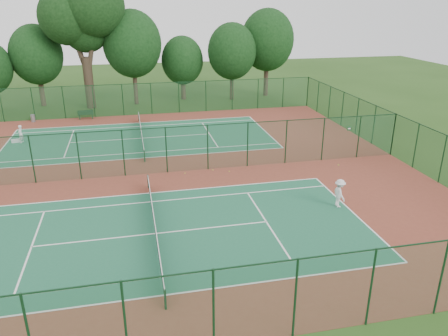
{
  "coord_description": "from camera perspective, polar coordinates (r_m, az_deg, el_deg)",
  "views": [
    {
      "loc": [
        -0.79,
        -30.39,
        12.1
      ],
      "look_at": [
        4.97,
        -4.04,
        1.6
      ],
      "focal_mm": 35.0,
      "sensor_mm": 36.0,
      "label": 1
    }
  ],
  "objects": [
    {
      "name": "ground",
      "position": [
        32.72,
        -10.07,
        -0.77
      ],
      "size": [
        120.0,
        120.0,
        0.0
      ],
      "primitive_type": "plane",
      "color": "#264816",
      "rests_on": "ground"
    },
    {
      "name": "red_pad",
      "position": [
        32.72,
        -10.07,
        -0.77
      ],
      "size": [
        40.0,
        36.0,
        0.01
      ],
      "primitive_type": "cube",
      "color": "brown",
      "rests_on": "ground"
    },
    {
      "name": "court_near",
      "position": [
        24.58,
        -8.99,
        -8.47
      ],
      "size": [
        23.77,
        10.97,
        0.01
      ],
      "primitive_type": "cube",
      "color": "#1E5F41",
      "rests_on": "red_pad"
    },
    {
      "name": "court_far",
      "position": [
        41.21,
        -10.72,
        3.84
      ],
      "size": [
        23.77,
        10.97,
        0.01
      ],
      "primitive_type": "cube",
      "color": "#1E623F",
      "rests_on": "red_pad"
    },
    {
      "name": "fence_north",
      "position": [
        49.49,
        -11.28,
        8.81
      ],
      "size": [
        40.0,
        0.09,
        3.5
      ],
      "color": "#194D2B",
      "rests_on": "ground"
    },
    {
      "name": "fence_south",
      "position": [
        16.16,
        -7.03,
        -18.71
      ],
      "size": [
        40.0,
        0.09,
        3.5
      ],
      "color": "#194C2C",
      "rests_on": "ground"
    },
    {
      "name": "fence_east",
      "position": [
        38.25,
        21.23,
        4.12
      ],
      "size": [
        0.09,
        36.0,
        3.5
      ],
      "rotation": [
        0.0,
        0.0,
        1.57
      ],
      "color": "#174624",
      "rests_on": "ground"
    },
    {
      "name": "fence_divider",
      "position": [
        32.11,
        -10.27,
        2.14
      ],
      "size": [
        40.0,
        0.09,
        3.5
      ],
      "color": "#184A2D",
      "rests_on": "ground"
    },
    {
      "name": "tennis_net_near",
      "position": [
        24.33,
        -9.06,
        -7.38
      ],
      "size": [
        0.1,
        12.9,
        0.97
      ],
      "color": "black",
      "rests_on": "ground"
    },
    {
      "name": "tennis_net_far",
      "position": [
        41.06,
        -10.77,
        4.55
      ],
      "size": [
        0.1,
        12.9,
        0.97
      ],
      "color": "#163E22",
      "rests_on": "ground"
    },
    {
      "name": "player_near",
      "position": [
        27.81,
        14.85,
        -3.19
      ],
      "size": [
        0.68,
        1.17,
        1.8
      ],
      "primitive_type": "imported",
      "rotation": [
        0.0,
        0.0,
        1.58
      ],
      "color": "silver",
      "rests_on": "court_near"
    },
    {
      "name": "player_far",
      "position": [
        43.01,
        -25.04,
        4.05
      ],
      "size": [
        0.49,
        0.65,
        1.61
      ],
      "primitive_type": "imported",
      "rotation": [
        0.0,
        0.0,
        -1.77
      ],
      "color": "silver",
      "rests_on": "court_far"
    },
    {
      "name": "trash_bin",
      "position": [
        50.09,
        -23.68,
        5.97
      ],
      "size": [
        0.53,
        0.53,
        0.78
      ],
      "primitive_type": "cylinder",
      "rotation": [
        0.0,
        0.0,
        0.26
      ],
      "color": "gray",
      "rests_on": "red_pad"
    },
    {
      "name": "bench",
      "position": [
        49.28,
        -17.6,
        6.7
      ],
      "size": [
        1.65,
        0.55,
        1.0
      ],
      "rotation": [
        0.0,
        0.0,
        0.05
      ],
      "color": "black",
      "rests_on": "red_pad"
    },
    {
      "name": "kit_bag",
      "position": [
        43.47,
        -25.49,
        3.22
      ],
      "size": [
        0.85,
        0.44,
        0.3
      ],
      "primitive_type": "cube",
      "rotation": [
        0.0,
        0.0,
        0.17
      ],
      "color": "silver",
      "rests_on": "red_pad"
    },
    {
      "name": "stray_ball_a",
      "position": [
        32.86,
        -1.45,
        -0.26
      ],
      "size": [
        0.07,
        0.07,
        0.07
      ],
      "primitive_type": "sphere",
      "color": "#DAF338",
      "rests_on": "red_pad"
    },
    {
      "name": "stray_ball_b",
      "position": [
        32.6,
        0.69,
        -0.43
      ],
      "size": [
        0.07,
        0.07,
        0.07
      ],
      "primitive_type": "sphere",
      "color": "#C3D230",
      "rests_on": "red_pad"
    },
    {
      "name": "stray_ball_c",
      "position": [
        32.38,
        -5.12,
        -0.67
      ],
      "size": [
        0.08,
        0.08,
        0.08
      ],
      "primitive_type": "sphere",
      "color": "#CAE034",
      "rests_on": "red_pad"
    },
    {
      "name": "big_tree",
      "position": [
        53.41,
        -17.99,
        18.39
      ],
      "size": [
        9.48,
        6.94,
        14.56
      ],
      "color": "#34271C",
      "rests_on": "ground"
    },
    {
      "name": "evergreen_row",
      "position": [
        55.98,
        -10.84,
        8.42
      ],
      "size": [
        39.0,
        5.0,
        12.0
      ],
      "primitive_type": null,
      "color": "black",
      "rests_on": "ground"
    }
  ]
}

